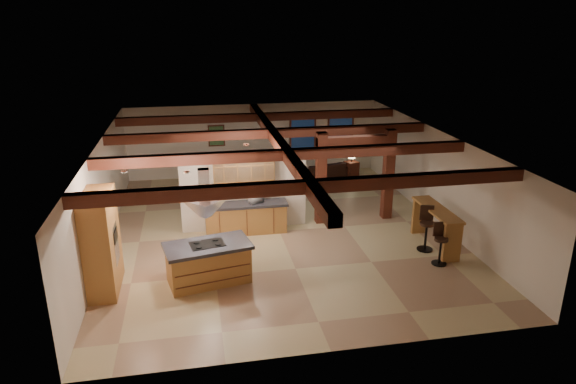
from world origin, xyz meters
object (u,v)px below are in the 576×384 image
dining_table (260,194)px  sofa (324,170)px  kitchen_island (208,263)px  bar_counter (436,221)px

dining_table → sofa: 3.82m
kitchen_island → bar_counter: bar_counter is taller
sofa → bar_counter: bar_counter is taller
kitchen_island → sofa: (4.92, 7.77, -0.21)m
kitchen_island → dining_table: size_ratio=1.21×
kitchen_island → bar_counter: bearing=7.7°
bar_counter → sofa: bearing=101.8°
kitchen_island → sofa: 9.20m
kitchen_island → dining_table: 5.68m
dining_table → bar_counter: bearing=-28.8°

